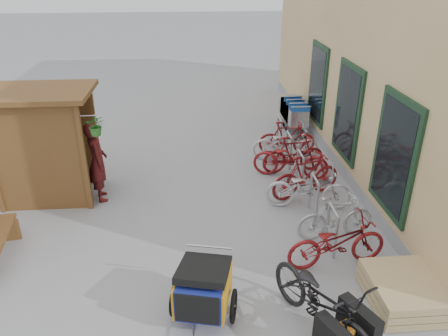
{
  "coord_description": "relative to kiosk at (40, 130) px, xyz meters",
  "views": [
    {
      "loc": [
        -0.13,
        -6.33,
        4.77
      ],
      "look_at": [
        0.5,
        1.5,
        1.0
      ],
      "focal_mm": 35.0,
      "sensor_mm": 36.0,
      "label": 1
    }
  ],
  "objects": [
    {
      "name": "bike_3",
      "position": [
        5.62,
        -0.47,
        -1.05
      ],
      "size": [
        1.74,
        0.98,
        1.01
      ],
      "primitive_type": "imported",
      "rotation": [
        0.0,
        0.0,
        1.89
      ],
      "color": "maroon",
      "rests_on": "ground"
    },
    {
      "name": "bike_rack",
      "position": [
        5.58,
        -0.07,
        -1.04
      ],
      "size": [
        0.05,
        5.35,
        0.86
      ],
      "color": "#A5A8AD",
      "rests_on": "ground"
    },
    {
      "name": "child_trailer",
      "position": [
        3.24,
        -3.9,
        -1.03
      ],
      "size": [
        1.03,
        1.63,
        0.94
      ],
      "rotation": [
        0.0,
        0.0,
        -0.23
      ],
      "color": "#1B2596",
      "rests_on": "ground"
    },
    {
      "name": "cargo_bike",
      "position": [
        4.87,
        -4.37,
        -1.02
      ],
      "size": [
        1.51,
        2.17,
        1.08
      ],
      "rotation": [
        0.0,
        0.0,
        0.43
      ],
      "color": "black",
      "rests_on": "ground"
    },
    {
      "name": "pallet_stack",
      "position": [
        6.28,
        -3.87,
        -1.34
      ],
      "size": [
        1.0,
        1.2,
        0.4
      ],
      "color": "tan",
      "rests_on": "ground"
    },
    {
      "name": "bike_4",
      "position": [
        5.49,
        0.49,
        -1.08
      ],
      "size": [
        1.9,
        1.15,
        0.94
      ],
      "primitive_type": "imported",
      "rotation": [
        0.0,
        0.0,
        1.26
      ],
      "color": "maroon",
      "rests_on": "ground"
    },
    {
      "name": "bike_5",
      "position": [
        5.62,
        0.76,
        -1.08
      ],
      "size": [
        1.62,
        0.64,
        0.95
      ],
      "primitive_type": "imported",
      "rotation": [
        0.0,
        0.0,
        1.7
      ],
      "color": "maroon",
      "rests_on": "ground"
    },
    {
      "name": "person_kiosk",
      "position": [
        1.14,
        -0.2,
        -0.67
      ],
      "size": [
        0.59,
        0.74,
        1.76
      ],
      "primitive_type": "imported",
      "rotation": [
        0.0,
        0.0,
        1.87
      ],
      "color": "maroon",
      "rests_on": "ground"
    },
    {
      "name": "bike_6",
      "position": [
        5.59,
        1.5,
        -1.1
      ],
      "size": [
        1.77,
        0.74,
        0.91
      ],
      "primitive_type": "imported",
      "rotation": [
        0.0,
        0.0,
        1.49
      ],
      "color": "#B0B0B5",
      "rests_on": "ground"
    },
    {
      "name": "ground",
      "position": [
        3.28,
        -2.47,
        -1.55
      ],
      "size": [
        80.0,
        80.0,
        0.0
      ],
      "primitive_type": "plane",
      "color": "gray"
    },
    {
      "name": "bike_2",
      "position": [
        5.54,
        -0.97,
        -1.08
      ],
      "size": [
        1.86,
        0.91,
        0.93
      ],
      "primitive_type": "imported",
      "rotation": [
        0.0,
        0.0,
        1.4
      ],
      "color": "#B0B0B5",
      "rests_on": "ground"
    },
    {
      "name": "bike_1",
      "position": [
        5.76,
        -2.1,
        -1.11
      ],
      "size": [
        1.52,
        0.58,
        0.89
      ],
      "primitive_type": "imported",
      "rotation": [
        0.0,
        0.0,
        1.68
      ],
      "color": "#B0B0B5",
      "rests_on": "ground"
    },
    {
      "name": "bike_7",
      "position": [
        5.7,
        1.89,
        -1.1
      ],
      "size": [
        1.54,
        0.53,
        0.91
      ],
      "primitive_type": "imported",
      "rotation": [
        0.0,
        0.0,
        1.5
      ],
      "color": "maroon",
      "rests_on": "ground"
    },
    {
      "name": "shopping_carts",
      "position": [
        6.28,
        3.78,
        -0.96
      ],
      "size": [
        0.57,
        1.91,
        1.02
      ],
      "color": "silver",
      "rests_on": "ground"
    },
    {
      "name": "bike_0",
      "position": [
        5.54,
        -2.89,
        -1.09
      ],
      "size": [
        1.82,
        0.84,
        0.92
      ],
      "primitive_type": "imported",
      "rotation": [
        0.0,
        0.0,
        1.71
      ],
      "color": "maroon",
      "rests_on": "ground"
    },
    {
      "name": "kiosk",
      "position": [
        0.0,
        0.0,
        0.0
      ],
      "size": [
        2.49,
        1.65,
        2.4
      ],
      "color": "brown",
      "rests_on": "ground"
    }
  ]
}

